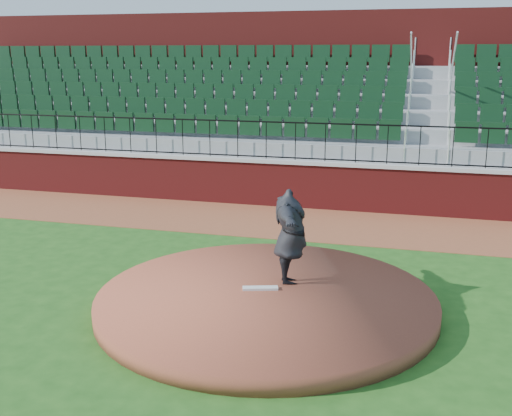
{
  "coord_description": "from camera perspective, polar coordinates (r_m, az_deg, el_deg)",
  "views": [
    {
      "loc": [
        2.95,
        -9.3,
        4.08
      ],
      "look_at": [
        0.0,
        1.5,
        1.3
      ],
      "focal_mm": 43.64,
      "sensor_mm": 36.0,
      "label": 1
    }
  ],
  "objects": [
    {
      "name": "seating_stands",
      "position": [
        19.34,
        6.5,
        8.57
      ],
      "size": [
        34.0,
        5.1,
        4.6
      ],
      "primitive_type": null,
      "color": "gray",
      "rests_on": "ground"
    },
    {
      "name": "field_wall",
      "position": [
        16.93,
        4.91,
        2.03
      ],
      "size": [
        34.0,
        0.35,
        1.2
      ],
      "primitive_type": "cube",
      "color": "maroon",
      "rests_on": "ground"
    },
    {
      "name": "ground",
      "position": [
        10.58,
        -2.16,
        -8.76
      ],
      "size": [
        90.0,
        90.0,
        0.0
      ],
      "primitive_type": "plane",
      "color": "#1F4E16",
      "rests_on": "ground"
    },
    {
      "name": "wall_cap",
      "position": [
        16.81,
        4.96,
        4.2
      ],
      "size": [
        34.0,
        0.45,
        0.1
      ],
      "primitive_type": "cube",
      "color": "#B7B7B7",
      "rests_on": "field_wall"
    },
    {
      "name": "wall_railing",
      "position": [
        16.73,
        5.0,
        6.06
      ],
      "size": [
        34.0,
        0.05,
        1.0
      ],
      "primitive_type": null,
      "color": "black",
      "rests_on": "wall_cap"
    },
    {
      "name": "pitchers_mound",
      "position": [
        10.36,
        0.91,
        -8.51
      ],
      "size": [
        5.57,
        5.57,
        0.25
      ],
      "primitive_type": "cylinder",
      "color": "brown",
      "rests_on": "ground"
    },
    {
      "name": "warning_track",
      "position": [
        15.54,
        3.79,
        -1.29
      ],
      "size": [
        34.0,
        3.2,
        0.01
      ],
      "primitive_type": "cube",
      "color": "brown",
      "rests_on": "ground"
    },
    {
      "name": "concourse_wall",
      "position": [
        22.07,
        7.69,
        10.37
      ],
      "size": [
        34.0,
        0.5,
        5.5
      ],
      "primitive_type": "cube",
      "color": "maroon",
      "rests_on": "ground"
    },
    {
      "name": "pitcher",
      "position": [
        10.55,
        3.16,
        -2.62
      ],
      "size": [
        1.14,
        2.1,
        1.65
      ],
      "primitive_type": "imported",
      "rotation": [
        0.0,
        0.0,
        1.88
      ],
      "color": "black",
      "rests_on": "pitchers_mound"
    },
    {
      "name": "pitching_rubber",
      "position": [
        10.49,
        0.4,
        -7.36
      ],
      "size": [
        0.61,
        0.32,
        0.04
      ],
      "primitive_type": "cube",
      "rotation": [
        0.0,
        0.0,
        0.31
      ],
      "color": "silver",
      "rests_on": "pitchers_mound"
    }
  ]
}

